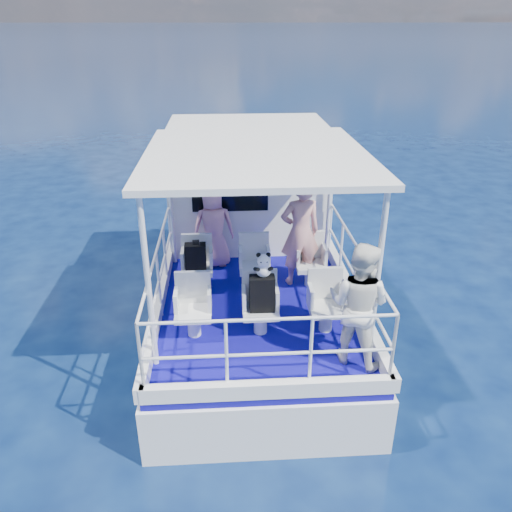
{
  "coord_description": "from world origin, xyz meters",
  "views": [
    {
      "loc": [
        -0.43,
        -6.83,
        4.79
      ],
      "look_at": [
        -0.02,
        -0.4,
        1.73
      ],
      "focal_mm": 35.0,
      "sensor_mm": 36.0,
      "label": 1
    }
  ],
  "objects_px": {
    "panda": "(263,265)",
    "passenger_stbd_aft": "(358,304)",
    "backpack_center": "(262,293)",
    "passenger_port_fwd": "(214,227)"
  },
  "relations": [
    {
      "from": "passenger_port_fwd",
      "to": "passenger_stbd_aft",
      "type": "relative_size",
      "value": 0.9
    },
    {
      "from": "passenger_port_fwd",
      "to": "backpack_center",
      "type": "xyz_separation_m",
      "value": [
        0.66,
        -2.17,
        -0.09
      ]
    },
    {
      "from": "passenger_stbd_aft",
      "to": "panda",
      "type": "height_order",
      "value": "passenger_stbd_aft"
    },
    {
      "from": "passenger_stbd_aft",
      "to": "panda",
      "type": "relative_size",
      "value": 4.8
    },
    {
      "from": "backpack_center",
      "to": "panda",
      "type": "bearing_deg",
      "value": 43.9
    },
    {
      "from": "passenger_stbd_aft",
      "to": "backpack_center",
      "type": "relative_size",
      "value": 3.21
    },
    {
      "from": "panda",
      "to": "backpack_center",
      "type": "bearing_deg",
      "value": -136.1
    },
    {
      "from": "backpack_center",
      "to": "panda",
      "type": "height_order",
      "value": "panda"
    },
    {
      "from": "passenger_stbd_aft",
      "to": "backpack_center",
      "type": "bearing_deg",
      "value": 5.52
    },
    {
      "from": "panda",
      "to": "passenger_stbd_aft",
      "type": "bearing_deg",
      "value": -30.48
    }
  ]
}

